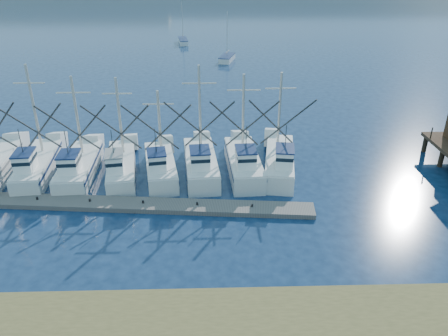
# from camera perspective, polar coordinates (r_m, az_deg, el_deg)

# --- Properties ---
(ground) EXTENTS (500.00, 500.00, 0.00)m
(ground) POSITION_cam_1_polar(r_m,az_deg,el_deg) (27.81, 1.52, -11.08)
(ground) COLOR #0C1E38
(ground) RESTS_ON ground
(floating_dock) EXTENTS (27.07, 4.35, 0.36)m
(floating_dock) POSITION_cam_1_polar(r_m,az_deg,el_deg) (33.06, -12.18, -4.70)
(floating_dock) COLOR #645D59
(floating_dock) RESTS_ON ground
(trawler_fleet) EXTENTS (27.30, 8.91, 10.31)m
(trawler_fleet) POSITION_cam_1_polar(r_m,az_deg,el_deg) (37.04, -10.98, 0.39)
(trawler_fleet) COLOR silver
(trawler_fleet) RESTS_ON ground
(sailboat_near) EXTENTS (3.09, 5.53, 8.10)m
(sailboat_near) POSITION_cam_1_polar(r_m,az_deg,el_deg) (77.41, 0.40, 14.14)
(sailboat_near) COLOR silver
(sailboat_near) RESTS_ON ground
(sailboat_far) EXTENTS (2.32, 5.99, 8.10)m
(sailboat_far) POSITION_cam_1_polar(r_m,az_deg,el_deg) (93.59, -5.36, 16.18)
(sailboat_far) COLOR silver
(sailboat_far) RESTS_ON ground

